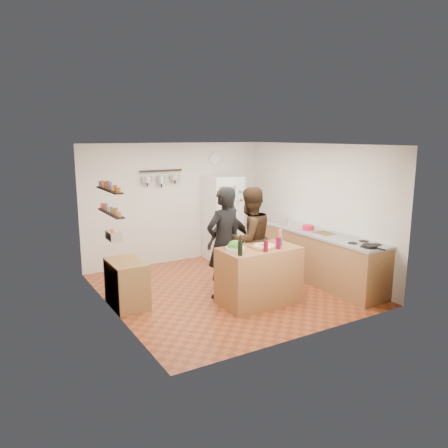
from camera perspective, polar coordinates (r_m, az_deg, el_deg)
room_shell at (r=7.74m, az=-1.09°, el=1.09°), size 4.20×4.20×4.20m
prep_island at (r=7.04m, az=4.57°, el=-6.69°), size 1.25×0.72×0.91m
pizza_board at (r=6.94m, az=5.27°, el=-2.97°), size 0.42×0.34×0.02m
pizza at (r=6.94m, az=5.27°, el=-2.82°), size 0.34×0.34×0.02m
salad_bowl at (r=6.72m, az=1.45°, el=-3.24°), size 0.29×0.29×0.06m
wine_bottle at (r=6.44m, az=2.13°, el=-3.16°), size 0.07×0.07×0.22m
wine_glass_near at (r=6.68m, az=5.48°, el=-2.90°), size 0.07×0.07×0.17m
wine_glass_far at (r=6.86m, az=7.11°, el=-2.48°), size 0.08×0.08×0.18m
pepper_mill at (r=7.19m, az=7.34°, el=-1.80°), size 0.06×0.06×0.19m
salt_canister at (r=6.98m, az=7.22°, el=-2.47°), size 0.08×0.08×0.13m
person_left at (r=7.12m, az=-0.01°, el=-2.49°), size 0.74×0.55×1.86m
person_center at (r=7.49m, az=3.38°, el=-2.02°), size 0.94×0.77×1.80m
person_back at (r=7.77m, az=0.67°, el=-2.50°), size 0.93×0.45×1.54m
counter_run at (r=8.18m, az=12.70°, el=-4.38°), size 0.63×2.63×0.90m
stove_top at (r=7.43m, az=17.87°, el=-2.60°), size 0.60×0.62×0.02m
skillet at (r=7.23m, az=18.51°, el=-2.76°), size 0.24×0.24×0.05m
sink at (r=8.69m, az=9.01°, el=-0.15°), size 0.50×0.80×0.03m
cutting_board at (r=8.06m, az=12.95°, el=-1.26°), size 0.30×0.40×0.02m
red_bowl at (r=8.28m, az=10.96°, el=-0.45°), size 0.22×0.22×0.09m
fridge at (r=9.43m, az=-0.15°, el=0.82°), size 0.70×0.68×1.80m
wall_clock at (r=9.57m, az=-1.17°, el=8.51°), size 0.30×0.03×0.30m
spice_shelf_lower at (r=6.79m, az=-14.60°, el=1.38°), size 0.12×1.00×0.02m
spice_shelf_upper at (r=6.74m, az=-14.75°, el=4.31°), size 0.12×1.00×0.02m
produce_basket at (r=6.86m, az=-14.22°, el=-1.47°), size 0.18×0.35×0.14m
side_table at (r=7.09m, az=-12.57°, el=-7.59°), size 0.50×0.80×0.73m
pot_rack at (r=8.94m, az=-8.23°, el=6.90°), size 0.90×0.04×0.04m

